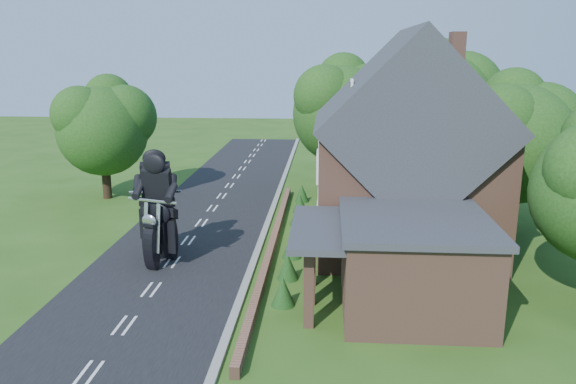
# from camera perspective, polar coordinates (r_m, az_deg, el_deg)

# --- Properties ---
(ground) EXTENTS (120.00, 120.00, 0.00)m
(ground) POSITION_cam_1_polar(r_m,az_deg,el_deg) (23.11, -13.71, -9.64)
(ground) COLOR #284C15
(ground) RESTS_ON ground
(road) EXTENTS (7.00, 80.00, 0.02)m
(road) POSITION_cam_1_polar(r_m,az_deg,el_deg) (23.10, -13.71, -9.62)
(road) COLOR black
(road) RESTS_ON ground
(kerb) EXTENTS (0.30, 80.00, 0.12)m
(kerb) POSITION_cam_1_polar(r_m,az_deg,el_deg) (22.28, -4.60, -10.01)
(kerb) COLOR gray
(kerb) RESTS_ON ground
(garden_wall) EXTENTS (0.30, 22.00, 0.40)m
(garden_wall) POSITION_cam_1_polar(r_m,az_deg,el_deg) (26.76, -1.63, -5.47)
(garden_wall) COLOR #895945
(garden_wall) RESTS_ON ground
(house) EXTENTS (9.54, 8.64, 10.24)m
(house) POSITION_cam_1_polar(r_m,az_deg,el_deg) (26.79, 11.85, 3.44)
(house) COLOR #895945
(house) RESTS_ON ground
(annex) EXTENTS (7.05, 5.94, 3.44)m
(annex) POSITION_cam_1_polar(r_m,az_deg,el_deg) (20.88, 12.23, -6.92)
(annex) COLOR #895945
(annex) RESTS_ON ground
(tree_house_right) EXTENTS (6.51, 6.00, 8.40)m
(tree_house_right) POSITION_cam_1_polar(r_m,az_deg,el_deg) (30.61, 22.82, 5.53)
(tree_house_right) COLOR black
(tree_house_right) RESTS_ON ground
(tree_behind_house) EXTENTS (7.81, 7.20, 10.08)m
(tree_behind_house) POSITION_cam_1_polar(r_m,az_deg,el_deg) (37.10, 15.65, 9.00)
(tree_behind_house) COLOR black
(tree_behind_house) RESTS_ON ground
(tree_behind_left) EXTENTS (6.94, 6.40, 9.16)m
(tree_behind_left) POSITION_cam_1_polar(r_m,az_deg,el_deg) (37.42, 6.13, 8.71)
(tree_behind_left) COLOR black
(tree_behind_left) RESTS_ON ground
(tree_far_road) EXTENTS (6.08, 5.60, 7.84)m
(tree_far_road) POSITION_cam_1_polar(r_m,az_deg,el_deg) (37.11, -17.76, 6.70)
(tree_far_road) COLOR black
(tree_far_road) RESTS_ON ground
(shrub_a) EXTENTS (0.90, 0.90, 1.10)m
(shrub_a) POSITION_cam_1_polar(r_m,az_deg,el_deg) (20.99, -0.51, -10.06)
(shrub_a) COLOR #143812
(shrub_a) RESTS_ON ground
(shrub_b) EXTENTS (0.90, 0.90, 1.10)m
(shrub_b) POSITION_cam_1_polar(r_m,az_deg,el_deg) (23.29, -0.02, -7.57)
(shrub_b) COLOR #143812
(shrub_b) RESTS_ON ground
(shrub_c) EXTENTS (0.90, 0.90, 1.10)m
(shrub_c) POSITION_cam_1_polar(r_m,az_deg,el_deg) (25.63, 0.38, -5.52)
(shrub_c) COLOR #143812
(shrub_c) RESTS_ON ground
(shrub_d) EXTENTS (0.90, 0.90, 1.10)m
(shrub_d) POSITION_cam_1_polar(r_m,az_deg,el_deg) (30.38, 0.99, -2.39)
(shrub_d) COLOR #143812
(shrub_d) RESTS_ON ground
(shrub_e) EXTENTS (0.90, 0.90, 1.10)m
(shrub_e) POSITION_cam_1_polar(r_m,az_deg,el_deg) (32.78, 1.22, -1.17)
(shrub_e) COLOR #143812
(shrub_e) RESTS_ON ground
(shrub_f) EXTENTS (0.90, 0.90, 1.10)m
(shrub_f) POSITION_cam_1_polar(r_m,az_deg,el_deg) (35.20, 1.43, -0.11)
(shrub_f) COLOR #143812
(shrub_f) RESTS_ON ground
(motorcycle_lead) EXTENTS (0.85, 1.65, 1.49)m
(motorcycle_lead) POSITION_cam_1_polar(r_m,az_deg,el_deg) (25.35, -12.78, -5.63)
(motorcycle_lead) COLOR black
(motorcycle_lead) RESTS_ON ground
(motorcycle_follow) EXTENTS (0.64, 1.60, 1.45)m
(motorcycle_follow) POSITION_cam_1_polar(r_m,az_deg,el_deg) (27.24, -12.97, -4.30)
(motorcycle_follow) COLOR black
(motorcycle_follow) RESTS_ON ground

